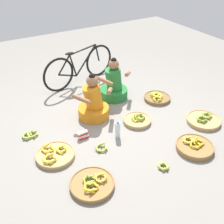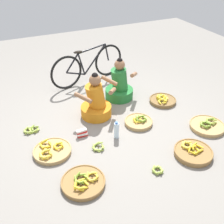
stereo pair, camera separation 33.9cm
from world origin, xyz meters
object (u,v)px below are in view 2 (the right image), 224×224
bicycle_leaning (88,66)px  banana_basket_mid_left (193,152)px  banana_basket_near_vendor (52,151)px  water_bottle (117,130)px  vendor_woman_front (96,103)px  banana_basket_near_bicycle (139,122)px  banana_basket_back_left (163,100)px  vendor_woman_behind (119,86)px  loose_bananas_front_left (98,147)px  packet_carton_stack (82,133)px  banana_basket_mid_right (207,126)px  banana_basket_front_center (83,182)px  loose_bananas_back_center (158,170)px  loose_bananas_back_right (31,130)px

bicycle_leaning → banana_basket_mid_left: (0.55, -2.72, -0.31)m
banana_basket_near_vendor → water_bottle: 0.99m
vendor_woman_front → banana_basket_near_vendor: size_ratio=1.46×
banana_basket_near_bicycle → banana_basket_back_left: banana_basket_back_left is taller
vendor_woman_behind → loose_bananas_front_left: bearing=-127.4°
loose_bananas_front_left → packet_carton_stack: (-0.12, 0.36, 0.03)m
banana_basket_mid_right → loose_bananas_front_left: banana_basket_mid_right is taller
banana_basket_front_center → loose_bananas_back_center: 0.98m
banana_basket_near_bicycle → banana_basket_back_left: size_ratio=0.94×
banana_basket_mid_left → loose_bananas_back_center: 0.63m
vendor_woman_front → water_bottle: vendor_woman_front is taller
bicycle_leaning → packet_carton_stack: 1.86m
loose_bananas_front_left → loose_bananas_back_center: size_ratio=1.19×
banana_basket_mid_left → banana_basket_near_vendor: bearing=154.6°
loose_bananas_front_left → loose_bananas_back_center: loose_bananas_front_left is taller
banana_basket_mid_right → banana_basket_back_left: size_ratio=1.14×
bicycle_leaning → loose_bananas_back_right: 1.92m
banana_basket_back_left → banana_basket_near_vendor: bearing=-166.9°
banana_basket_near_bicycle → packet_carton_stack: 0.95m
banana_basket_near_bicycle → loose_bananas_front_left: bearing=-160.7°
banana_basket_mid_right → banana_basket_mid_left: bearing=-146.1°
bicycle_leaning → banana_basket_near_vendor: size_ratio=3.06×
banana_basket_mid_left → water_bottle: size_ratio=1.89×
banana_basket_mid_right → loose_bananas_front_left: size_ratio=2.57×
vendor_woman_behind → loose_bananas_back_right: (-1.72, -0.37, -0.23)m
loose_bananas_back_center → banana_basket_near_bicycle: bearing=74.3°
banana_basket_back_left → water_bottle: size_ratio=1.71×
banana_basket_mid_right → vendor_woman_front: bearing=144.5°
loose_bananas_back_center → vendor_woman_behind: bearing=79.3°
vendor_woman_front → loose_bananas_back_right: bearing=179.8°
banana_basket_near_bicycle → water_bottle: water_bottle is taller
packet_carton_stack → vendor_woman_front: bearing=47.2°
loose_bananas_front_left → water_bottle: 0.38m
vendor_woman_front → vendor_woman_behind: size_ratio=1.00×
banana_basket_back_left → vendor_woman_front: bearing=175.1°
banana_basket_near_vendor → loose_bananas_front_left: (0.63, -0.19, -0.01)m
loose_bananas_back_right → banana_basket_near_bicycle: bearing=-17.5°
banana_basket_back_left → water_bottle: 1.35m
loose_bananas_back_center → loose_bananas_front_left: bearing=126.3°
banana_basket_near_vendor → packet_carton_stack: (0.51, 0.18, 0.02)m
banana_basket_mid_right → water_bottle: water_bottle is taller
banana_basket_near_bicycle → bicycle_leaning: bearing=97.0°
banana_basket_near_bicycle → loose_bananas_back_right: banana_basket_near_bicycle is taller
vendor_woman_front → banana_basket_front_center: size_ratio=1.43×
banana_basket_near_vendor → water_bottle: size_ratio=1.90×
banana_basket_mid_right → packet_carton_stack: banana_basket_mid_right is taller
loose_bananas_back_right → packet_carton_stack: (0.70, -0.45, 0.03)m
banana_basket_front_center → loose_bananas_back_center: banana_basket_front_center is taller
banana_basket_back_left → loose_bananas_back_right: bearing=177.3°
banana_basket_mid_right → banana_basket_near_bicycle: size_ratio=1.21×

